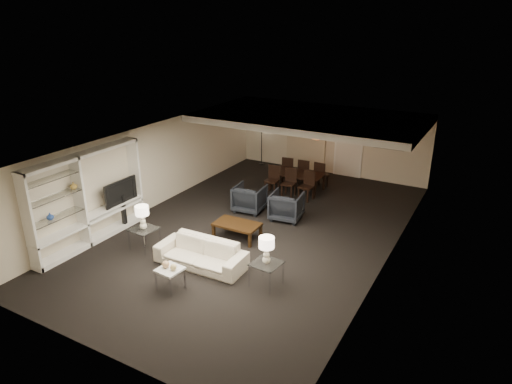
{
  "coord_description": "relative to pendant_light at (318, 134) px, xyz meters",
  "views": [
    {
      "loc": [
        5.4,
        -9.71,
        5.44
      ],
      "look_at": [
        0.0,
        0.0,
        1.1
      ],
      "focal_mm": 32.0,
      "sensor_mm": 36.0,
      "label": 1
    }
  ],
  "objects": [
    {
      "name": "pendant_light",
      "position": [
        0.0,
        0.0,
        0.0
      ],
      "size": [
        0.52,
        0.52,
        0.24
      ],
      "primitive_type": "cylinder",
      "color": "#D8591E",
      "rests_on": "ceiling_soffit"
    },
    {
      "name": "chair_nl",
      "position": [
        -1.18,
        -0.87,
        -1.47
      ],
      "size": [
        0.44,
        0.44,
        0.9
      ],
      "primitive_type": null,
      "rotation": [
        0.0,
        0.0,
        0.05
      ],
      "color": "black",
      "rests_on": "floor"
    },
    {
      "name": "marble_table",
      "position": [
        -0.5,
        -6.85,
        -1.68
      ],
      "size": [
        0.53,
        0.53,
        0.49
      ],
      "primitive_type": null,
      "rotation": [
        0.0,
        0.0,
        -0.1
      ],
      "color": "white",
      "rests_on": "floor"
    },
    {
      "name": "coffee_table",
      "position": [
        -0.5,
        -4.15,
        -1.71
      ],
      "size": [
        1.18,
        0.7,
        0.42
      ],
      "primitive_type": null,
      "rotation": [
        0.0,
        0.0,
        0.02
      ],
      "color": "black",
      "rests_on": "floor"
    },
    {
      "name": "ceiling_soffit",
      "position": [
        -0.3,
        0.0,
        0.48
      ],
      "size": [
        7.0,
        4.0,
        0.2
      ],
      "primitive_type": "cube",
      "color": "silver",
      "rests_on": "ceiling"
    },
    {
      "name": "wall_left",
      "position": [
        -3.8,
        -3.5,
        -0.67
      ],
      "size": [
        0.02,
        11.0,
        2.5
      ],
      "primitive_type": "cube",
      "color": "beige",
      "rests_on": "ground"
    },
    {
      "name": "door",
      "position": [
        0.4,
        1.97,
        -0.87
      ],
      "size": [
        0.9,
        0.05,
        2.1
      ],
      "primitive_type": "cube",
      "color": "silver",
      "rests_on": "wall_back"
    },
    {
      "name": "media_unit",
      "position": [
        -3.61,
        -6.1,
        -0.74
      ],
      "size": [
        0.38,
        3.4,
        2.35
      ],
      "primitive_type": null,
      "color": "white",
      "rests_on": "wall_left"
    },
    {
      "name": "table_lamp_right",
      "position": [
        1.2,
        -5.75,
        -1.07
      ],
      "size": [
        0.35,
        0.35,
        0.6
      ],
      "primitive_type": null,
      "rotation": [
        0.0,
        0.0,
        0.05
      ],
      "color": "#EEE4C9",
      "rests_on": "side_table_right"
    },
    {
      "name": "side_table_right",
      "position": [
        1.2,
        -5.75,
        -1.65
      ],
      "size": [
        0.64,
        0.64,
        0.55
      ],
      "primitive_type": null,
      "rotation": [
        0.0,
        0.0,
        -0.1
      ],
      "color": "silver",
      "rests_on": "floor"
    },
    {
      "name": "armchair_left",
      "position": [
        -1.1,
        -2.45,
        -1.52
      ],
      "size": [
        0.93,
        0.95,
        0.79
      ],
      "primitive_type": "imported",
      "rotation": [
        0.0,
        0.0,
        3.24
      ],
      "color": "black",
      "rests_on": "floor"
    },
    {
      "name": "chair_fl",
      "position": [
        -1.18,
        0.43,
        -1.47
      ],
      "size": [
        0.47,
        0.47,
        0.9
      ],
      "primitive_type": null,
      "rotation": [
        0.0,
        0.0,
        3.26
      ],
      "color": "black",
      "rests_on": "floor"
    },
    {
      "name": "ceiling",
      "position": [
        -0.3,
        -3.5,
        0.58
      ],
      "size": [
        7.0,
        11.0,
        0.02
      ],
      "primitive_type": "cube",
      "color": "silver",
      "rests_on": "ground"
    },
    {
      "name": "chair_fr",
      "position": [
        0.02,
        0.43,
        -1.47
      ],
      "size": [
        0.46,
        0.46,
        0.9
      ],
      "primitive_type": null,
      "rotation": [
        0.0,
        0.0,
        3.04
      ],
      "color": "black",
      "rests_on": "floor"
    },
    {
      "name": "vase_blue",
      "position": [
        -3.61,
        -7.22,
        -0.77
      ],
      "size": [
        0.17,
        0.17,
        0.17
      ],
      "primitive_type": "imported",
      "color": "#24459C",
      "rests_on": "media_unit"
    },
    {
      "name": "chair_nr",
      "position": [
        0.02,
        -0.87,
        -1.47
      ],
      "size": [
        0.47,
        0.47,
        0.9
      ],
      "primitive_type": null,
      "rotation": [
        0.0,
        0.0,
        -0.13
      ],
      "color": "black",
      "rests_on": "floor"
    },
    {
      "name": "wall_front",
      "position": [
        -0.3,
        -9.0,
        -0.67
      ],
      "size": [
        7.0,
        0.02,
        2.5
      ],
      "primitive_type": "cube",
      "color": "beige",
      "rests_on": "ground"
    },
    {
      "name": "floor_speaker",
      "position": [
        -3.5,
        -5.1,
        -1.45
      ],
      "size": [
        0.12,
        0.12,
        0.94
      ],
      "primitive_type": "cube",
      "rotation": [
        0.0,
        0.0,
        0.18
      ],
      "color": "black",
      "rests_on": "floor"
    },
    {
      "name": "sofa",
      "position": [
        -0.5,
        -5.75,
        -1.61
      ],
      "size": [
        2.15,
        0.89,
        0.62
      ],
      "primitive_type": "imported",
      "rotation": [
        0.0,
        0.0,
        0.03
      ],
      "color": "beige",
      "rests_on": "floor"
    },
    {
      "name": "curtains",
      "position": [
        -1.2,
        1.92,
        -0.72
      ],
      "size": [
        1.5,
        0.12,
        2.4
      ],
      "primitive_type": "cube",
      "color": "beige",
      "rests_on": "wall_back"
    },
    {
      "name": "wall_right",
      "position": [
        3.2,
        -3.5,
        -0.67
      ],
      "size": [
        0.02,
        11.0,
        2.5
      ],
      "primitive_type": "cube",
      "color": "beige",
      "rests_on": "ground"
    },
    {
      "name": "floor_lamp",
      "position": [
        -2.95,
        1.7,
        -1.16
      ],
      "size": [
        0.27,
        0.27,
        1.52
      ],
      "primitive_type": null,
      "rotation": [
        0.0,
        0.0,
        -0.27
      ],
      "color": "black",
      "rests_on": "floor"
    },
    {
      "name": "dining_table",
      "position": [
        -0.58,
        -0.22,
        -1.62
      ],
      "size": [
        1.74,
        0.98,
        0.61
      ],
      "primitive_type": "imported",
      "rotation": [
        0.0,
        0.0,
        -0.01
      ],
      "color": "black",
      "rests_on": "floor"
    },
    {
      "name": "floor",
      "position": [
        -0.3,
        -3.5,
        -1.92
      ],
      "size": [
        11.0,
        11.0,
        0.0
      ],
      "primitive_type": "plane",
      "color": "black",
      "rests_on": "ground"
    },
    {
      "name": "side_table_left",
      "position": [
        -2.2,
        -5.75,
        -1.65
      ],
      "size": [
        0.62,
        0.62,
        0.55
      ],
      "primitive_type": null,
      "rotation": [
        0.0,
        0.0,
        -0.07
      ],
      "color": "silver",
      "rests_on": "floor"
    },
    {
      "name": "chair_nm",
      "position": [
        -0.58,
        -0.87,
        -1.47
      ],
      "size": [
        0.44,
        0.44,
        0.9
      ],
      "primitive_type": null,
      "rotation": [
        0.0,
        0.0,
        0.05
      ],
      "color": "black",
      "rests_on": "floor"
    },
    {
      "name": "gold_gourd_b",
      "position": [
        -0.4,
        -6.85,
        -1.37
      ],
      "size": [
        0.14,
        0.14,
        0.14
      ],
      "primitive_type": "sphere",
      "color": "#D6B971",
      "rests_on": "marble_table"
    },
    {
      "name": "gold_gourd_a",
      "position": [
        -0.6,
        -6.85,
        -1.36
      ],
      "size": [
        0.16,
        0.16,
        0.16
      ],
      "primitive_type": "sphere",
      "color": "tan",
      "rests_on": "marble_table"
    },
    {
      "name": "table_lamp_left",
      "position": [
        -2.2,
        -5.75,
        -1.07
      ],
      "size": [
        0.35,
        0.35,
        0.6
      ],
      "primitive_type": null,
      "rotation": [
        0.0,
        0.0,
        0.07
      ],
      "color": "white",
      "rests_on": "side_table_left"
    },
    {
      "name": "television",
      "position": [
        -3.58,
        -5.15,
        -0.85
      ],
      "size": [
        1.1,
        0.14,
        0.63
      ],
      "primitive_type": "imported",
      "rotation": [
        0.0,
        0.0,
        1.57
      ],
      "color": "black",
      "rests_on": "media_unit"
    },
    {
      "name": "chair_fm",
      "position": [
        -0.58,
        0.43,
        -1.47
      ],
      "size": [
        0.45,
        0.45,
        0.9
      ],
      "primitive_type": null,
      "rotation": [
        0.0,
        0.0,
        3.21
      ],
      "color": "black",
      "rests_on": "floor"
    },
    {
      "name": "vase_amber",
      "position": [
        -3.61,
        -6.47,
        -0.27
      ],
      "size": [
        0.17,
        0.17,
        0.18
      ],
      "primitive_type": "imported",
      "color": "#B48F3C",
      "rests_on": "media_unit"
    },
    {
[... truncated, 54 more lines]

